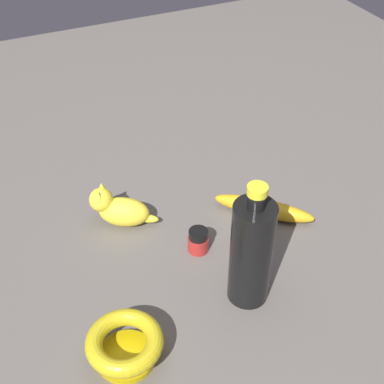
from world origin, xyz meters
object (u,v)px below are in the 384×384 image
(nail_polish_jar, at_px, (198,241))
(bottle_tall, at_px, (251,252))
(cat_figurine, at_px, (119,209))
(banana, at_px, (264,208))
(bowl, at_px, (125,345))

(nail_polish_jar, bearing_deg, bottle_tall, 103.75)
(bottle_tall, height_order, cat_figurine, bottle_tall)
(cat_figurine, xyz_separation_m, banana, (-0.26, 0.10, -0.02))
(cat_figurine, bearing_deg, nail_polish_jar, 129.99)
(banana, relative_size, bowl, 1.71)
(bowl, bearing_deg, nail_polish_jar, -140.12)
(bowl, bearing_deg, cat_figurine, -106.74)
(bottle_tall, height_order, bowl, bottle_tall)
(cat_figurine, distance_m, banana, 0.28)
(nail_polish_jar, height_order, bowl, bowl)
(bottle_tall, xyz_separation_m, bowl, (0.23, 0.03, -0.07))
(cat_figurine, xyz_separation_m, bowl, (0.09, 0.29, -0.00))
(banana, bearing_deg, bottle_tall, -84.33)
(bottle_tall, distance_m, banana, 0.22)
(bottle_tall, bearing_deg, cat_figurine, -61.58)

